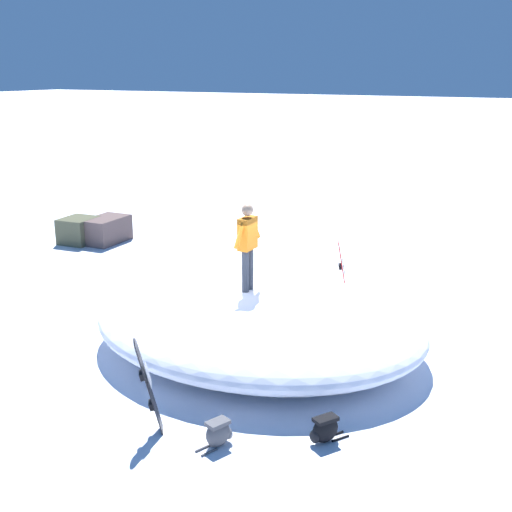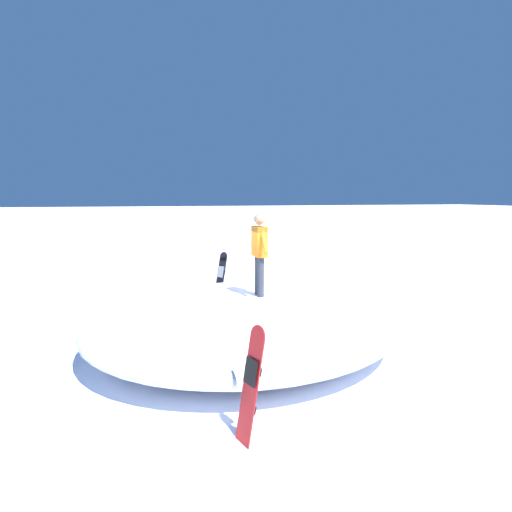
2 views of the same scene
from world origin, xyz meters
name	(u,v)px [view 2 (image 2 of 2)]	position (x,y,z in m)	size (l,w,h in m)	color
ground	(257,341)	(0.00, 0.00, 0.00)	(240.00, 240.00, 0.00)	white
snow_mound	(245,320)	(0.21, -0.32, 0.57)	(5.44, 6.64, 1.14)	white
snowboarder_standing	(259,249)	(0.33, -0.03, 2.14)	(1.04, 0.24, 1.72)	#333842
snowboard_primary_upright	(221,276)	(-3.28, -0.27, 0.80)	(0.46, 0.48, 1.54)	black
snowboard_secondary_upright	(251,383)	(3.25, -0.94, 0.81)	(0.39, 0.39, 1.57)	red
backpack_near	(135,310)	(-2.33, -2.75, 0.21)	(0.64, 0.50, 0.41)	black
backpack_far	(184,299)	(-3.13, -1.40, 0.21)	(0.62, 0.41, 0.41)	#4C4C51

